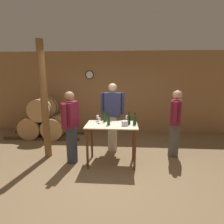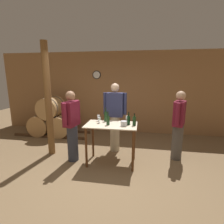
# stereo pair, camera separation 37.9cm
# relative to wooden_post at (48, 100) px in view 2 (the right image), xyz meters

# --- Properties ---
(ground_plane) EXTENTS (14.00, 14.00, 0.00)m
(ground_plane) POSITION_rel_wooden_post_xyz_m (1.43, -0.66, -1.35)
(ground_plane) COLOR brown
(back_wall) EXTENTS (8.40, 0.08, 2.70)m
(back_wall) POSITION_rel_wooden_post_xyz_m (1.42, 2.05, 0.00)
(back_wall) COLOR #996B42
(back_wall) RESTS_ON ground_plane
(barrel_rack) EXTENTS (2.36, 0.75, 1.26)m
(barrel_rack) POSITION_rel_wooden_post_xyz_m (-0.67, 1.32, -0.83)
(barrel_rack) COLOR #4C331E
(barrel_rack) RESTS_ON ground_plane
(tasting_table) EXTENTS (1.10, 0.64, 0.90)m
(tasting_table) POSITION_rel_wooden_post_xyz_m (1.57, -0.25, -0.63)
(tasting_table) COLOR beige
(tasting_table) RESTS_ON ground_plane
(wooden_post) EXTENTS (0.16, 0.16, 2.70)m
(wooden_post) POSITION_rel_wooden_post_xyz_m (0.00, 0.00, 0.00)
(wooden_post) COLOR brown
(wooden_post) RESTS_ON ground_plane
(wine_bottle_far_left) EXTENTS (0.07, 0.07, 0.32)m
(wine_bottle_far_left) POSITION_rel_wooden_post_xyz_m (1.40, -0.02, -0.33)
(wine_bottle_far_left) COLOR #193819
(wine_bottle_far_left) RESTS_ON tasting_table
(wine_bottle_left) EXTENTS (0.07, 0.07, 0.29)m
(wine_bottle_left) POSITION_rel_wooden_post_xyz_m (1.50, -0.29, -0.34)
(wine_bottle_left) COLOR #193819
(wine_bottle_left) RESTS_ON tasting_table
(wine_bottle_center) EXTENTS (0.07, 0.07, 0.28)m
(wine_bottle_center) POSITION_rel_wooden_post_xyz_m (1.93, -0.20, -0.34)
(wine_bottle_center) COLOR black
(wine_bottle_center) RESTS_ON tasting_table
(wine_bottle_right) EXTENTS (0.07, 0.07, 0.26)m
(wine_bottle_right) POSITION_rel_wooden_post_xyz_m (2.06, -0.25, -0.34)
(wine_bottle_right) COLOR #193819
(wine_bottle_right) RESTS_ON tasting_table
(wine_glass_near_left) EXTENTS (0.06, 0.06, 0.14)m
(wine_glass_near_left) POSITION_rel_wooden_post_xyz_m (1.23, -0.02, -0.34)
(wine_glass_near_left) COLOR silver
(wine_glass_near_left) RESTS_ON tasting_table
(wine_glass_near_center) EXTENTS (0.06, 0.06, 0.13)m
(wine_glass_near_center) POSITION_rel_wooden_post_xyz_m (1.29, -0.18, -0.36)
(wine_glass_near_center) COLOR silver
(wine_glass_near_center) RESTS_ON tasting_table
(wine_glass_near_right) EXTENTS (0.06, 0.06, 0.16)m
(wine_glass_near_right) POSITION_rel_wooden_post_xyz_m (1.90, -0.10, -0.33)
(wine_glass_near_right) COLOR silver
(wine_glass_near_right) RESTS_ON tasting_table
(ice_bucket) EXTENTS (0.14, 0.14, 0.10)m
(ice_bucket) POSITION_rel_wooden_post_xyz_m (1.85, -0.32, -0.39)
(ice_bucket) COLOR silver
(ice_bucket) RESTS_ON tasting_table
(person_host) EXTENTS (0.59, 0.24, 1.74)m
(person_host) POSITION_rel_wooden_post_xyz_m (1.54, 0.43, -0.42)
(person_host) COLOR #B7AD93
(person_host) RESTS_ON ground_plane
(person_visitor_with_scarf) EXTENTS (0.34, 0.56, 1.60)m
(person_visitor_with_scarf) POSITION_rel_wooden_post_xyz_m (3.04, 0.21, -0.51)
(person_visitor_with_scarf) COLOR #4C4742
(person_visitor_with_scarf) RESTS_ON ground_plane
(person_visitor_bearded) EXTENTS (0.29, 0.58, 1.61)m
(person_visitor_bearded) POSITION_rel_wooden_post_xyz_m (0.67, -0.25, -0.50)
(person_visitor_bearded) COLOR #333847
(person_visitor_bearded) RESTS_ON ground_plane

